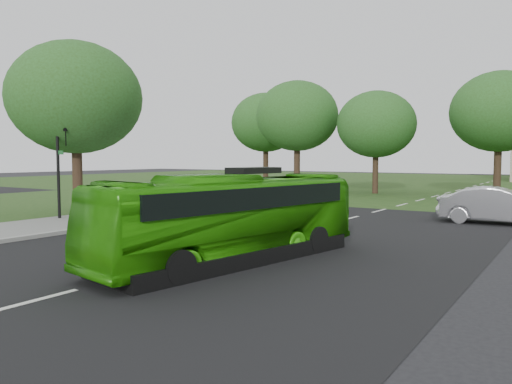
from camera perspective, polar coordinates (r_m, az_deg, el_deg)
ground at (r=15.03m, az=-4.30°, el=-6.99°), size 160.00×160.00×0.00m
street_surfaces at (r=35.81m, az=17.99°, el=-0.74°), size 120.00×120.00×0.15m
tree_park_a at (r=43.53m, az=4.73°, el=8.63°), size 7.09×7.09×9.42m
tree_park_b at (r=40.39m, az=13.57°, el=7.52°), size 6.13×6.13×8.03m
tree_park_c at (r=39.88m, az=26.05°, el=8.24°), size 6.76×6.76×8.98m
tree_park_f at (r=51.01m, az=1.12°, el=7.93°), size 7.01×7.01×9.36m
tree_side_near at (r=25.95m, az=-19.93°, el=10.06°), size 6.34×6.34×8.42m
bus at (r=13.72m, az=-2.75°, el=-2.96°), size 3.53×8.85×2.40m
sedan at (r=23.71m, az=25.96°, el=-1.41°), size 4.92×1.96×1.59m
traffic_light at (r=23.71m, az=-21.49°, el=3.61°), size 0.78×0.24×4.80m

